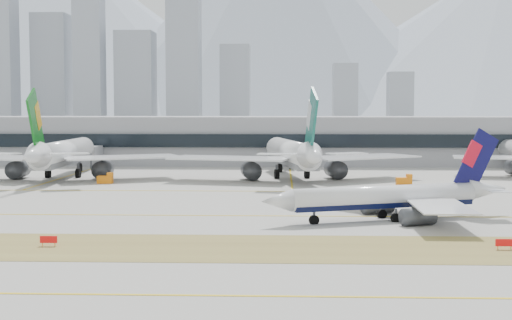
{
  "coord_description": "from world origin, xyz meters",
  "views": [
    {
      "loc": [
        14.28,
        -119.91,
        17.27
      ],
      "look_at": [
        9.02,
        18.0,
        7.5
      ],
      "focal_mm": 50.0,
      "sensor_mm": 36.0,
      "label": 1
    }
  ],
  "objects_px": {
    "widebody_eva": "(62,155)",
    "terminal": "(240,139)",
    "taxiing_airliner": "(393,198)",
    "widebody_cathay": "(293,155)"
  },
  "relations": [
    {
      "from": "taxiing_airliner",
      "to": "widebody_eva",
      "type": "relative_size",
      "value": 0.66
    },
    {
      "from": "widebody_eva",
      "to": "terminal",
      "type": "relative_size",
      "value": 0.22
    },
    {
      "from": "taxiing_airliner",
      "to": "widebody_eva",
      "type": "xyz_separation_m",
      "value": [
        -73.11,
        65.42,
        2.46
      ]
    },
    {
      "from": "taxiing_airliner",
      "to": "widebody_cathay",
      "type": "relative_size",
      "value": 0.66
    },
    {
      "from": "widebody_cathay",
      "to": "terminal",
      "type": "relative_size",
      "value": 0.22
    },
    {
      "from": "widebody_cathay",
      "to": "terminal",
      "type": "bearing_deg",
      "value": 6.47
    },
    {
      "from": "taxiing_airliner",
      "to": "terminal",
      "type": "bearing_deg",
      "value": -96.52
    },
    {
      "from": "taxiing_airliner",
      "to": "terminal",
      "type": "distance_m",
      "value": 127.05
    },
    {
      "from": "widebody_eva",
      "to": "widebody_cathay",
      "type": "xyz_separation_m",
      "value": [
        58.27,
        0.3,
        0.05
      ]
    },
    {
      "from": "taxiing_airliner",
      "to": "terminal",
      "type": "relative_size",
      "value": 0.15
    }
  ]
}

